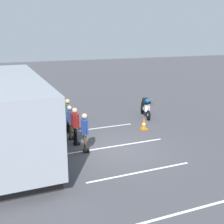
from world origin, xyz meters
TOP-DOWN VIEW (x-y plane):
  - ground_plane at (0.00, 0.00)m, footprint 80.00×80.00m
  - tour_bus at (1.56, 4.10)m, footprint 9.23×2.87m
  - spectator_far_left at (0.21, 1.26)m, footprint 0.58×0.36m
  - spectator_left at (1.18, 1.45)m, footprint 0.58×0.35m
  - spectator_centre at (1.96, 1.52)m, footprint 0.58×0.37m
  - spectator_right at (2.98, 1.39)m, footprint 0.57×0.39m
  - parked_motorcycle_silver at (1.08, 2.21)m, footprint 2.02×0.74m
  - stunt_motorcycle at (4.19, -3.64)m, footprint 2.03×0.70m
  - traffic_cone at (2.12, -2.52)m, footprint 0.34×0.34m
  - bay_line_a at (-5.08, -0.17)m, footprint 0.27×4.91m
  - bay_line_b at (-2.35, -0.17)m, footprint 0.25×4.26m
  - bay_line_c at (0.38, -0.17)m, footprint 0.27×4.93m
  - bay_line_d at (3.11, -0.17)m, footprint 0.25×4.13m

SIDE VIEW (x-z plane):
  - ground_plane at x=0.00m, z-range 0.00..0.00m
  - bay_line_a at x=-5.08m, z-range 0.00..0.01m
  - bay_line_b at x=-2.35m, z-range 0.00..0.01m
  - bay_line_c at x=0.38m, z-range 0.00..0.01m
  - bay_line_d at x=3.11m, z-range 0.00..0.01m
  - traffic_cone at x=2.12m, z-range -0.01..0.62m
  - parked_motorcycle_silver at x=1.08m, z-range -0.01..0.97m
  - stunt_motorcycle at x=4.19m, z-range 0.00..1.23m
  - spectator_centre at x=1.96m, z-range 0.16..1.87m
  - spectator_far_left at x=0.21m, z-range 0.17..1.92m
  - spectator_left at x=1.18m, z-range 0.17..1.95m
  - spectator_right at x=2.98m, z-range 0.18..1.96m
  - tour_bus at x=1.56m, z-range 0.02..3.27m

